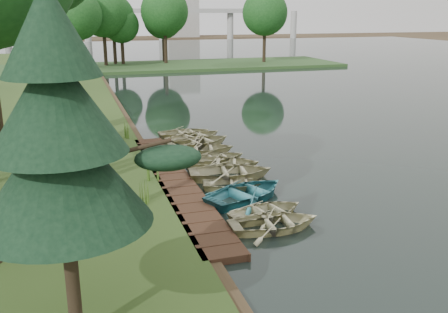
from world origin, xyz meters
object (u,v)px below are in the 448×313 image
object	(u,v)px
rowboat_1	(267,210)
stored_rowboat	(73,126)
rowboat_2	(247,191)
rowboat_0	(274,220)
boardwalk	(175,182)
pine_tree	(58,132)

from	to	relation	value
rowboat_1	stored_rowboat	xyz separation A→B (m)	(-6.94, 16.09, 0.30)
rowboat_1	rowboat_2	distance (m)	2.01
rowboat_0	boardwalk	bearing A→B (deg)	24.42
rowboat_0	rowboat_1	size ratio (longest dim) A/B	1.08
boardwalk	rowboat_1	world-z (taller)	rowboat_1
pine_tree	rowboat_1	bearing A→B (deg)	39.44
rowboat_2	stored_rowboat	bearing A→B (deg)	0.92
rowboat_0	pine_tree	distance (m)	9.88
rowboat_1	stored_rowboat	bearing A→B (deg)	10.28
stored_rowboat	pine_tree	world-z (taller)	pine_tree
stored_rowboat	rowboat_1	bearing A→B (deg)	-144.52
boardwalk	stored_rowboat	xyz separation A→B (m)	(-4.30, 11.24, 0.52)
rowboat_0	rowboat_2	world-z (taller)	rowboat_2
rowboat_1	boardwalk	bearing A→B (deg)	15.47
rowboat_0	pine_tree	xyz separation A→B (m)	(-7.07, -4.85, 4.92)
rowboat_0	pine_tree	world-z (taller)	pine_tree
rowboat_0	stored_rowboat	xyz separation A→B (m)	(-6.77, 17.20, 0.27)
pine_tree	rowboat_0	bearing A→B (deg)	34.45
pine_tree	stored_rowboat	bearing A→B (deg)	89.22
boardwalk	stored_rowboat	world-z (taller)	stored_rowboat
rowboat_1	pine_tree	bearing A→B (deg)	116.39
rowboat_1	rowboat_0	bearing A→B (deg)	158.04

